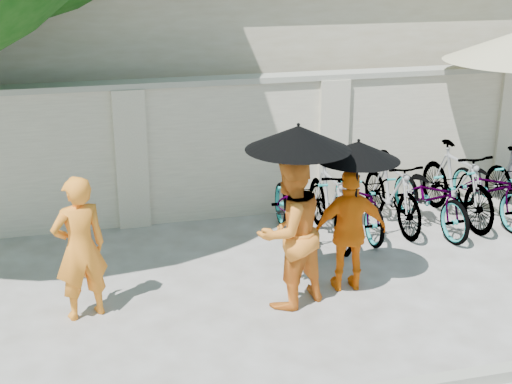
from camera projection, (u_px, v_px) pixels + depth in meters
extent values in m
plane|color=#B7B6B2|center=(255.00, 318.00, 7.78)|extent=(80.00, 80.00, 0.00)
cube|color=beige|center=(266.00, 148.00, 10.62)|extent=(20.00, 0.30, 2.00)
cube|color=beige|center=(264.00, 66.00, 14.13)|extent=(14.00, 6.00, 3.20)
imported|color=orange|center=(80.00, 248.00, 7.57)|extent=(0.68, 0.55, 1.61)
imported|color=orange|center=(290.00, 232.00, 7.82)|extent=(1.05, 0.95, 1.75)
cylinder|color=black|center=(297.00, 182.00, 7.56)|extent=(0.02, 0.02, 0.97)
cone|color=black|center=(298.00, 138.00, 7.41)|extent=(1.12, 1.12, 0.26)
imported|color=orange|center=(350.00, 231.00, 8.22)|extent=(0.89, 0.45, 1.47)
cylinder|color=black|center=(356.00, 189.00, 7.98)|extent=(0.02, 0.02, 0.88)
cone|color=black|center=(358.00, 151.00, 7.84)|extent=(0.94, 0.94, 0.21)
cylinder|color=gray|center=(506.00, 206.00, 10.98)|extent=(0.52, 0.52, 0.10)
imported|color=#A09EAC|center=(293.00, 207.00, 9.65)|extent=(0.75, 1.90, 0.98)
imported|color=#A09EAC|center=(330.00, 202.00, 9.70)|extent=(0.56, 1.83, 1.10)
imported|color=#A09EAC|center=(359.00, 200.00, 10.01)|extent=(0.62, 1.76, 0.92)
imported|color=#A09EAC|center=(392.00, 192.00, 10.15)|extent=(0.56, 1.78, 1.06)
imported|color=#A09EAC|center=(431.00, 196.00, 10.10)|extent=(0.84, 1.90, 0.97)
imported|color=#A09EAC|center=(457.00, 183.00, 10.38)|extent=(0.63, 1.92, 1.14)
imported|color=#A09EAC|center=(490.00, 188.00, 10.46)|extent=(0.77, 1.86, 0.96)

